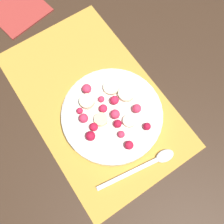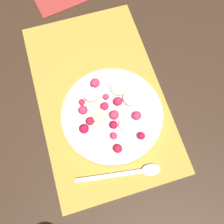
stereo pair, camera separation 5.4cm
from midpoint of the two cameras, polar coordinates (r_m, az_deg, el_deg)
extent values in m
plane|color=#382619|center=(0.59, -0.24, 3.56)|extent=(3.00, 3.00, 0.00)
cube|color=gold|center=(0.59, -0.24, 3.67)|extent=(0.47, 0.29, 0.01)
cylinder|color=white|center=(0.56, 2.74, -1.08)|extent=(0.23, 0.23, 0.02)
torus|color=white|center=(0.55, 2.77, -0.85)|extent=(0.23, 0.23, 0.01)
cylinder|color=white|center=(0.55, 2.79, -0.69)|extent=(0.20, 0.20, 0.00)
cylinder|color=beige|center=(0.54, -0.12, -1.37)|extent=(0.04, 0.04, 0.01)
cylinder|color=#F4EAB7|center=(0.56, 7.20, 2.67)|extent=(0.05, 0.05, 0.01)
cylinder|color=#F4EAB7|center=(0.55, -1.93, 3.45)|extent=(0.04, 0.04, 0.01)
cylinder|color=#F4EAB7|center=(0.56, 4.33, 5.06)|extent=(0.05, 0.05, 0.01)
cylinder|color=#F4EAB7|center=(0.54, 6.06, -3.50)|extent=(0.04, 0.04, 0.01)
sphere|color=#DB3356|center=(0.53, 3.37, -1.08)|extent=(0.02, 0.02, 0.02)
sphere|color=#D12347|center=(0.54, 1.57, 1.08)|extent=(0.02, 0.02, 0.02)
sphere|color=#DB3356|center=(0.56, -1.17, 6.29)|extent=(0.02, 0.02, 0.02)
sphere|color=#D12347|center=(0.55, -4.14, 1.90)|extent=(0.01, 0.01, 0.01)
sphere|color=#DB3356|center=(0.54, 8.53, -1.21)|extent=(0.02, 0.02, 0.02)
sphere|color=#B21433|center=(0.53, 3.27, -3.36)|extent=(0.02, 0.02, 0.02)
sphere|color=#DB3356|center=(0.54, -3.82, 0.06)|extent=(0.02, 0.02, 0.02)
sphere|color=#D12347|center=(0.55, 4.17, 2.07)|extent=(0.02, 0.02, 0.02)
sphere|color=red|center=(0.53, -2.18, -2.51)|extent=(0.02, 0.02, 0.02)
sphere|color=#B21433|center=(0.53, -3.53, -4.26)|extent=(0.02, 0.02, 0.02)
sphere|color=#DB3356|center=(0.52, 3.59, -5.83)|extent=(0.02, 0.02, 0.02)
sphere|color=red|center=(0.52, 4.11, -8.83)|extent=(0.02, 0.02, 0.02)
sphere|color=#DB3356|center=(0.55, 1.36, 3.12)|extent=(0.01, 0.01, 0.01)
sphere|color=#B21433|center=(0.53, 9.60, -5.81)|extent=(0.02, 0.02, 0.02)
cube|color=silver|center=(0.54, 2.23, -14.84)|extent=(0.03, 0.14, 0.00)
ellipsoid|color=silver|center=(0.55, 11.71, -13.24)|extent=(0.03, 0.04, 0.01)
camera|label=1|loc=(0.03, -87.11, 8.09)|focal=40.00mm
camera|label=2|loc=(0.03, 92.89, -8.09)|focal=40.00mm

